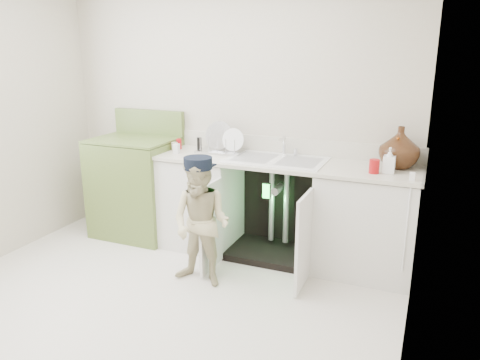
# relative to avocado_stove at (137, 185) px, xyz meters

# --- Properties ---
(ground) EXTENTS (3.50, 3.50, 0.00)m
(ground) POSITION_rel_avocado_stove_xyz_m (0.92, -1.18, -0.51)
(ground) COLOR beige
(ground) RESTS_ON ground
(room_shell) EXTENTS (6.00, 5.50, 1.26)m
(room_shell) POSITION_rel_avocado_stove_xyz_m (0.92, -1.18, 0.74)
(room_shell) COLOR beige
(room_shell) RESTS_ON ground
(counter_run) EXTENTS (2.44, 1.02, 1.24)m
(counter_run) POSITION_rel_avocado_stove_xyz_m (1.50, 0.03, -0.03)
(counter_run) COLOR white
(counter_run) RESTS_ON ground
(avocado_stove) EXTENTS (0.80, 0.65, 1.24)m
(avocado_stove) POSITION_rel_avocado_stove_xyz_m (0.00, 0.00, 0.00)
(avocado_stove) COLOR olive
(avocado_stove) RESTS_ON ground
(repair_worker) EXTENTS (0.69, 0.60, 1.04)m
(repair_worker) POSITION_rel_avocado_stove_xyz_m (1.10, -0.71, 0.02)
(repair_worker) COLOR beige
(repair_worker) RESTS_ON ground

